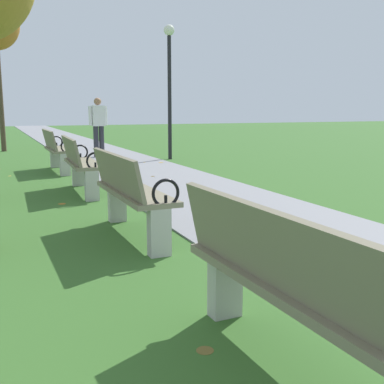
% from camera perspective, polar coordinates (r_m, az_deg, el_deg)
% --- Properties ---
extents(paved_walkway, '(2.33, 44.00, 0.02)m').
position_cam_1_polar(paved_walkway, '(17.47, -13.47, 5.44)').
color(paved_walkway, gray).
rests_on(paved_walkway, ground).
extents(park_bench_2, '(0.52, 1.61, 0.90)m').
position_cam_1_polar(park_bench_2, '(2.42, 11.65, -10.95)').
color(park_bench_2, gray).
rests_on(park_bench_2, ground).
extents(park_bench_3, '(0.49, 1.61, 0.90)m').
position_cam_1_polar(park_bench_3, '(4.96, -7.55, 0.01)').
color(park_bench_3, gray).
rests_on(park_bench_3, ground).
extents(park_bench_4, '(0.53, 1.62, 0.90)m').
position_cam_1_polar(park_bench_4, '(7.76, -13.42, 3.45)').
color(park_bench_4, gray).
rests_on(park_bench_4, ground).
extents(park_bench_5, '(0.49, 1.60, 0.90)m').
position_cam_1_polar(park_bench_5, '(10.57, -16.14, 5.03)').
color(park_bench_5, gray).
rests_on(park_bench_5, ground).
extents(pedestrian_walking, '(0.53, 0.25, 1.62)m').
position_cam_1_polar(pedestrian_walking, '(13.35, -11.32, 8.11)').
color(pedestrian_walking, '#2D2D38').
rests_on(pedestrian_walking, paved_walkway).
extents(lamp_post, '(0.28, 0.28, 3.48)m').
position_cam_1_polar(lamp_post, '(12.67, -2.76, 14.44)').
color(lamp_post, black).
rests_on(lamp_post, ground).
extents(scattered_leaves, '(4.51, 14.82, 0.02)m').
position_cam_1_polar(scattered_leaves, '(4.17, 6.28, -8.62)').
color(scattered_leaves, '#AD6B23').
rests_on(scattered_leaves, ground).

